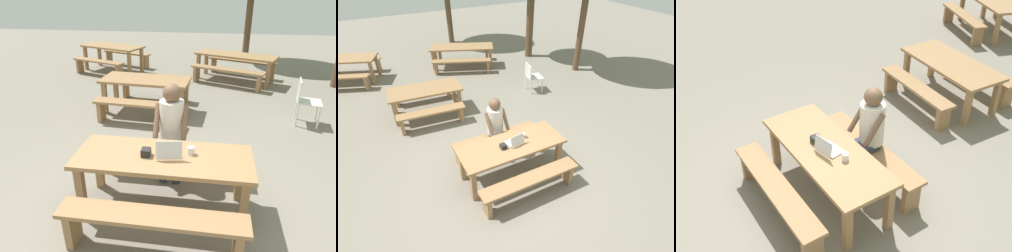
{
  "view_description": "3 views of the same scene",
  "coord_description": "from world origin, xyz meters",
  "views": [
    {
      "loc": [
        0.49,
        -2.89,
        2.44
      ],
      "look_at": [
        0.02,
        0.25,
        0.97
      ],
      "focal_mm": 32.36,
      "sensor_mm": 36.0,
      "label": 1
    },
    {
      "loc": [
        -1.95,
        -3.48,
        3.88
      ],
      "look_at": [
        0.02,
        0.25,
        0.97
      ],
      "focal_mm": 29.32,
      "sensor_mm": 36.0,
      "label": 2
    },
    {
      "loc": [
        3.34,
        -1.95,
        3.76
      ],
      "look_at": [
        0.02,
        0.25,
        0.97
      ],
      "focal_mm": 43.37,
      "sensor_mm": 36.0,
      "label": 3
    }
  ],
  "objects": [
    {
      "name": "ground_plane",
      "position": [
        0.0,
        0.0,
        0.0
      ],
      "size": [
        30.0,
        30.0,
        0.0
      ],
      "primitive_type": "plane",
      "color": "gray"
    },
    {
      "name": "picnic_table_front",
      "position": [
        0.0,
        0.0,
        0.61
      ],
      "size": [
        1.99,
        0.77,
        0.72
      ],
      "color": "#9E754C",
      "rests_on": "ground"
    },
    {
      "name": "bench_near",
      "position": [
        0.0,
        -0.69,
        0.35
      ],
      "size": [
        1.86,
        0.3,
        0.47
      ],
      "color": "#9E754C",
      "rests_on": "ground"
    },
    {
      "name": "bench_far",
      "position": [
        0.0,
        0.69,
        0.35
      ],
      "size": [
        1.86,
        0.3,
        0.47
      ],
      "color": "#9E754C",
      "rests_on": "ground"
    },
    {
      "name": "laptop",
      "position": [
        0.06,
        -0.01,
        0.77
      ],
      "size": [
        0.32,
        0.29,
        0.22
      ],
      "rotation": [
        0.0,
        0.0,
        3.32
      ],
      "color": "silver",
      "rests_on": "picnic_table_front"
    },
    {
      "name": "small_pouch",
      "position": [
        -0.19,
        -0.03,
        0.76
      ],
      "size": [
        0.1,
        0.11,
        0.09
      ],
      "color": "black",
      "rests_on": "picnic_table_front"
    },
    {
      "name": "coffee_mug",
      "position": [
        0.3,
        0.08,
        0.76
      ],
      "size": [
        0.08,
        0.08,
        0.09
      ],
      "color": "white",
      "rests_on": "picnic_table_front"
    },
    {
      "name": "person_seated",
      "position": [
        -0.0,
        0.66,
        0.8
      ],
      "size": [
        0.43,
        0.42,
        1.34
      ],
      "color": "#333847",
      "rests_on": "ground"
    },
    {
      "name": "plastic_chair",
      "position": [
        2.26,
        2.84,
        0.47
      ],
      "size": [
        0.51,
        0.51,
        0.86
      ],
      "rotation": [
        0.0,
        0.0,
        1.39
      ],
      "color": "white",
      "rests_on": "ground"
    },
    {
      "name": "picnic_table_mid",
      "position": [
        -2.6,
        6.19,
        0.66
      ],
      "size": [
        2.06,
        1.46,
        0.78
      ],
      "rotation": [
        0.0,
        0.0,
        -0.36
      ],
      "color": "#9E754C",
      "rests_on": "ground"
    },
    {
      "name": "bench_mid_south",
      "position": [
        -2.85,
        5.53,
        0.34
      ],
      "size": [
        1.69,
        0.88,
        0.46
      ],
      "rotation": [
        0.0,
        0.0,
        -0.36
      ],
      "color": "#9E754C",
      "rests_on": "ground"
    },
    {
      "name": "bench_mid_north",
      "position": [
        -2.35,
        6.85,
        0.34
      ],
      "size": [
        1.69,
        0.88,
        0.46
      ],
      "rotation": [
        0.0,
        0.0,
        -0.36
      ],
      "color": "#9E754C",
      "rests_on": "ground"
    },
    {
      "name": "picnic_table_rear",
      "position": [
        1.09,
        5.61,
        0.63
      ],
      "size": [
        2.29,
        1.52,
        0.74
      ],
      "rotation": [
        0.0,
        0.0,
        -0.39
      ],
      "color": "#9E754C",
      "rests_on": "ground"
    },
    {
      "name": "bench_rear_south",
      "position": [
        0.85,
        5.04,
        0.35
      ],
      "size": [
        1.92,
        1.02,
        0.47
      ],
      "rotation": [
        0.0,
        0.0,
        -0.39
      ],
      "color": "#9E754C",
      "rests_on": "ground"
    },
    {
      "name": "bench_rear_north",
      "position": [
        1.32,
        6.18,
        0.35
      ],
      "size": [
        1.92,
        1.02,
        0.47
      ],
      "rotation": [
        0.0,
        0.0,
        -0.39
      ],
      "color": "#9E754C",
      "rests_on": "ground"
    },
    {
      "name": "picnic_table_distant",
      "position": [
        -0.87,
        3.02,
        0.6
      ],
      "size": [
        1.86,
        0.95,
        0.71
      ],
      "rotation": [
        0.0,
        0.0,
        -0.08
      ],
      "color": "#9E754C",
      "rests_on": "ground"
    },
    {
      "name": "bench_distant_south",
      "position": [
        -0.92,
        2.32,
        0.33
      ],
      "size": [
        1.64,
        0.42,
        0.45
      ],
      "rotation": [
        0.0,
        0.0,
        -0.08
      ],
      "color": "#9E754C",
      "rests_on": "ground"
    },
    {
      "name": "bench_distant_north",
      "position": [
        -0.81,
        3.73,
        0.33
      ],
      "size": [
        1.64,
        0.42,
        0.45
      ],
      "rotation": [
        0.0,
        0.0,
        -0.08
      ],
      "color": "#9E754C",
      "rests_on": "ground"
    }
  ]
}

